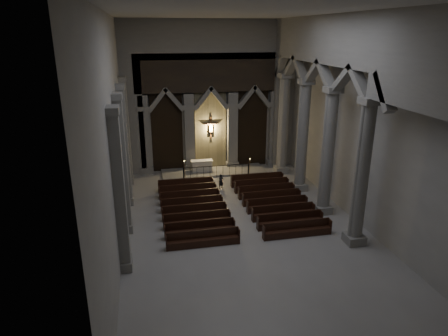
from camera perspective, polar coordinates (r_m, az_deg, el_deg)
The scene contains 11 objects.
room at distance 21.16m, azimuth 3.51°, elevation 9.49°, with size 24.00×24.10×12.00m.
sanctuary_wall at distance 32.45m, azimuth -1.92°, elevation 11.05°, with size 14.00×0.77×12.00m.
right_arcade at distance 24.33m, azimuth 15.50°, elevation 10.62°, with size 1.00×24.00×12.00m.
left_pilasters at distance 24.73m, azimuth -14.15°, elevation 1.53°, with size 0.60×13.00×8.03m.
sanctuary_step at distance 33.10m, azimuth -1.52°, elevation -0.46°, with size 8.50×2.60×0.15m, color gray.
altar at distance 32.85m, azimuth -3.18°, elevation 0.35°, with size 1.78×0.71×0.91m.
altar_rail at distance 31.62m, azimuth -1.08°, elevation -0.21°, with size 5.33×0.09×1.05m.
candle_stand_left at distance 31.40m, azimuth -5.60°, elevation -0.95°, with size 0.27×0.27×1.59m.
candle_stand_right at distance 32.78m, azimuth 3.69°, elevation -0.18°, with size 0.22×0.22×1.28m.
pews at distance 26.05m, azimuth 1.51°, elevation -5.49°, with size 9.42×8.58×0.90m.
worshipper at distance 29.48m, azimuth -0.42°, elevation -1.96°, with size 0.40×0.26×1.10m, color black.
Camera 1 is at (-5.48, -20.14, 11.06)m, focal length 32.00 mm.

